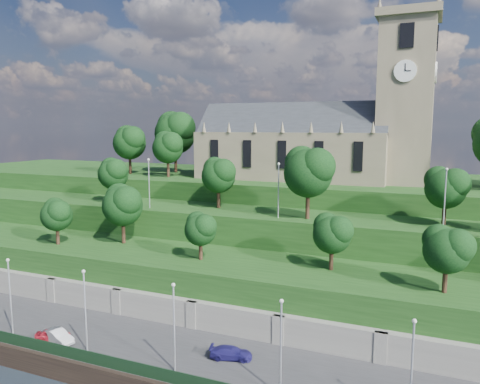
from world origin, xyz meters
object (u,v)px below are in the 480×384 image
at_px(car_right, 231,353).
at_px(church, 321,135).
at_px(car_left, 53,335).
at_px(car_middle, 58,336).

bearing_deg(car_right, church, -13.43).
xyz_separation_m(car_left, car_middle, (0.81, -0.15, 0.07)).
height_order(church, car_middle, church).
bearing_deg(church, car_left, -112.23).
height_order(car_left, car_middle, car_middle).
distance_m(car_middle, car_right, 18.16).
bearing_deg(car_middle, car_left, 93.45).
bearing_deg(car_right, car_left, 86.14).
bearing_deg(car_left, car_middle, -125.08).
bearing_deg(car_right, car_middle, 87.10).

